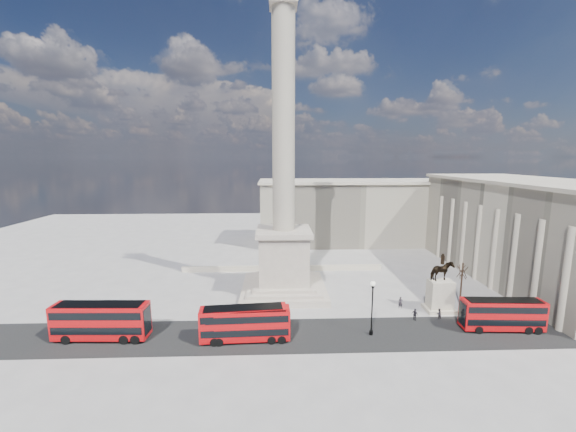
% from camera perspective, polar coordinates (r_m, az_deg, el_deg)
% --- Properties ---
extents(ground, '(180.00, 180.00, 0.00)m').
position_cam_1_polar(ground, '(56.82, -0.55, -13.93)').
color(ground, '#A4A19C').
rests_on(ground, ground).
extents(asphalt_road, '(120.00, 9.00, 0.01)m').
position_cam_1_polar(asphalt_road, '(48.22, 6.06, -18.50)').
color(asphalt_road, '#242424').
rests_on(asphalt_road, ground).
extents(nelsons_column, '(14.00, 14.00, 49.85)m').
position_cam_1_polar(nelsons_column, '(57.95, -0.71, -0.12)').
color(nelsons_column, '#B8AB9A').
rests_on(nelsons_column, ground).
extents(balustrade_wall, '(40.00, 0.60, 1.10)m').
position_cam_1_polar(balustrade_wall, '(71.61, -0.90, -8.43)').
color(balustrade_wall, beige).
rests_on(balustrade_wall, ground).
extents(building_east, '(19.00, 46.00, 18.60)m').
position_cam_1_polar(building_east, '(78.64, 34.11, -1.87)').
color(building_east, beige).
rests_on(building_east, ground).
extents(building_northeast, '(51.00, 17.00, 16.60)m').
position_cam_1_polar(building_northeast, '(95.63, 10.85, 0.74)').
color(building_northeast, beige).
rests_on(building_northeast, ground).
extents(red_bus_a, '(10.84, 3.34, 4.33)m').
position_cam_1_polar(red_bus_a, '(46.08, -7.10, -16.75)').
color(red_bus_a, red).
rests_on(red_bus_a, ground).
extents(red_bus_b, '(10.48, 2.83, 4.21)m').
position_cam_1_polar(red_bus_b, '(45.88, -6.44, -16.94)').
color(red_bus_b, red).
rests_on(red_bus_b, ground).
extents(red_bus_c, '(10.49, 3.02, 4.21)m').
position_cam_1_polar(red_bus_c, '(55.75, 31.36, -13.41)').
color(red_bus_c, red).
rests_on(red_bus_c, ground).
extents(red_bus_e, '(11.66, 3.08, 4.69)m').
position_cam_1_polar(red_bus_e, '(51.38, -27.89, -14.73)').
color(red_bus_e, red).
rests_on(red_bus_e, ground).
extents(victorian_lamp, '(0.62, 0.62, 7.19)m').
position_cam_1_polar(victorian_lamp, '(47.33, 13.46, -13.60)').
color(victorian_lamp, black).
rests_on(victorian_lamp, ground).
extents(equestrian_statue, '(4.23, 3.18, 8.76)m').
position_cam_1_polar(equestrian_statue, '(57.83, 23.40, -11.05)').
color(equestrian_statue, beige).
rests_on(equestrian_statue, ground).
extents(bare_tree_near, '(1.58, 1.58, 6.90)m').
position_cam_1_polar(bare_tree_near, '(61.11, 26.37, -7.83)').
color(bare_tree_near, '#332319').
rests_on(bare_tree_near, ground).
extents(bare_tree_mid, '(1.58, 1.58, 5.98)m').
position_cam_1_polar(bare_tree_mid, '(69.37, 32.27, -6.94)').
color(bare_tree_mid, '#332319').
rests_on(bare_tree_mid, ground).
extents(bare_tree_far, '(1.82, 1.82, 7.43)m').
position_cam_1_polar(bare_tree_far, '(73.75, 32.86, -5.17)').
color(bare_tree_far, '#332319').
rests_on(bare_tree_far, ground).
extents(pedestrian_walking, '(0.73, 0.57, 1.76)m').
position_cam_1_polar(pedestrian_walking, '(57.47, 17.72, -13.18)').
color(pedestrian_walking, black).
rests_on(pedestrian_walking, ground).
extents(pedestrian_standing, '(0.90, 0.80, 1.54)m').
position_cam_1_polar(pedestrian_standing, '(55.85, 23.20, -14.31)').
color(pedestrian_standing, black).
rests_on(pedestrian_standing, ground).
extents(pedestrian_crossing, '(0.94, 1.07, 1.74)m').
position_cam_1_polar(pedestrian_crossing, '(54.14, 19.83, -14.76)').
color(pedestrian_crossing, black).
rests_on(pedestrian_crossing, ground).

